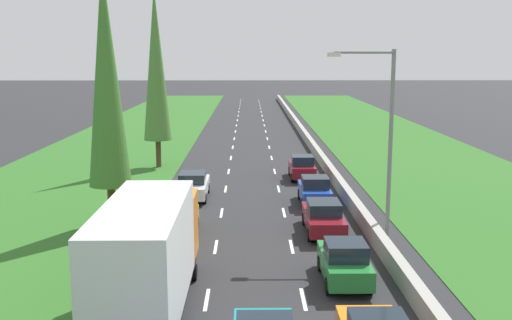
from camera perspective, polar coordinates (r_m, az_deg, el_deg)
ground_plane at (r=59.94m, az=-0.50°, el=1.66°), size 300.00×300.00×0.00m
grass_verge_left at (r=61.21m, az=-12.43°, el=1.62°), size 14.00×140.00×0.04m
grass_verge_right at (r=61.68m, az=12.96°, el=1.66°), size 14.00×140.00×0.04m
median_barrier at (r=60.17m, az=4.94°, el=2.07°), size 0.44×120.00×0.85m
lane_markings at (r=59.94m, az=-0.50°, el=1.67°), size 3.64×116.00×0.01m
green_hatchback_right_lane at (r=23.57m, az=8.48°, el=-9.64°), size 1.74×3.90×1.72m
white_box_truck_left_lane at (r=20.13m, az=-10.19°, el=-9.11°), size 2.46×9.40×4.18m
maroon_sedan_right_lane at (r=29.78m, az=6.47°, el=-5.45°), size 1.82×4.50×1.64m
blue_hatchback_right_lane at (r=35.31m, az=5.64°, el=-2.93°), size 1.74×3.90×1.72m
maroon_hatchback_right_lane at (r=42.46m, az=4.43°, el=-0.71°), size 1.74×3.90×1.72m
yellow_sedan_left_lane at (r=29.19m, az=-7.60°, el=-5.79°), size 1.82×4.50×1.64m
white_sedan_left_lane at (r=36.83m, az=-6.06°, el=-2.44°), size 1.82×4.50×1.64m
poplar_tree_second at (r=30.52m, az=-14.16°, el=7.78°), size 2.13×2.13×13.27m
poplar_tree_third at (r=46.67m, az=-9.57°, el=8.99°), size 2.15×2.15×13.88m
street_light_mast at (r=28.93m, az=12.15°, el=2.87°), size 3.20×0.28×9.00m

